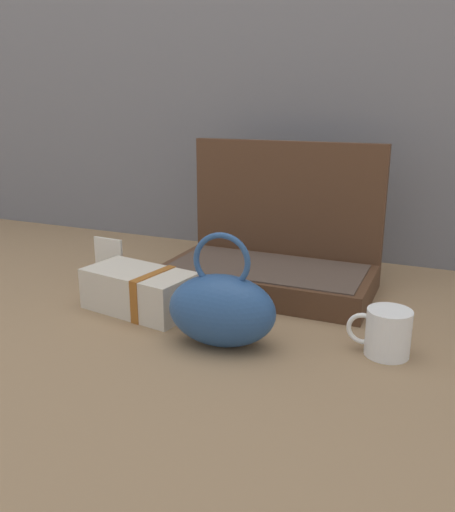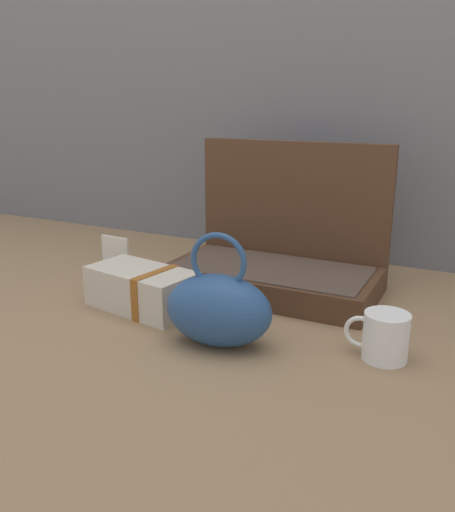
{
  "view_description": "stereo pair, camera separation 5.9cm",
  "coord_description": "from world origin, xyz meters",
  "px_view_note": "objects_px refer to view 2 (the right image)",
  "views": [
    {
      "loc": [
        0.43,
        -0.98,
        0.46
      ],
      "look_at": [
        0.02,
        -0.02,
        0.15
      ],
      "focal_mm": 37.25,
      "sensor_mm": 36.0,
      "label": 1
    },
    {
      "loc": [
        0.49,
        -0.96,
        0.46
      ],
      "look_at": [
        0.02,
        -0.02,
        0.15
      ],
      "focal_mm": 37.25,
      "sensor_mm": 36.0,
      "label": 2
    }
  ],
  "objects_px": {
    "coffee_mug": "(384,336)",
    "open_suitcase": "(279,255)",
    "info_card_left": "(116,260)",
    "cream_toiletry_bag": "(143,289)",
    "teal_pouch_handbag": "(219,309)"
  },
  "relations": [
    {
      "from": "open_suitcase",
      "to": "info_card_left",
      "type": "xyz_separation_m",
      "value": [
        -0.39,
        -0.15,
        -0.02
      ]
    },
    {
      "from": "cream_toiletry_bag",
      "to": "info_card_left",
      "type": "relative_size",
      "value": 2.15
    },
    {
      "from": "cream_toiletry_bag",
      "to": "coffee_mug",
      "type": "distance_m",
      "value": 0.53
    },
    {
      "from": "teal_pouch_handbag",
      "to": "coffee_mug",
      "type": "distance_m",
      "value": 0.31
    },
    {
      "from": "open_suitcase",
      "to": "coffee_mug",
      "type": "distance_m",
      "value": 0.42
    },
    {
      "from": "info_card_left",
      "to": "coffee_mug",
      "type": "bearing_deg",
      "value": -5.62
    },
    {
      "from": "teal_pouch_handbag",
      "to": "info_card_left",
      "type": "xyz_separation_m",
      "value": [
        -0.4,
        0.2,
        -0.01
      ]
    },
    {
      "from": "coffee_mug",
      "to": "info_card_left",
      "type": "relative_size",
      "value": 0.97
    },
    {
      "from": "teal_pouch_handbag",
      "to": "cream_toiletry_bag",
      "type": "height_order",
      "value": "teal_pouch_handbag"
    },
    {
      "from": "open_suitcase",
      "to": "cream_toiletry_bag",
      "type": "height_order",
      "value": "open_suitcase"
    },
    {
      "from": "coffee_mug",
      "to": "open_suitcase",
      "type": "bearing_deg",
      "value": 138.73
    },
    {
      "from": "open_suitcase",
      "to": "coffee_mug",
      "type": "xyz_separation_m",
      "value": [
        0.31,
        -0.28,
        -0.04
      ]
    },
    {
      "from": "coffee_mug",
      "to": "teal_pouch_handbag",
      "type": "bearing_deg",
      "value": -164.39
    },
    {
      "from": "teal_pouch_handbag",
      "to": "coffee_mug",
      "type": "height_order",
      "value": "teal_pouch_handbag"
    },
    {
      "from": "info_card_left",
      "to": "cream_toiletry_bag",
      "type": "bearing_deg",
      "value": -30.78
    }
  ]
}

